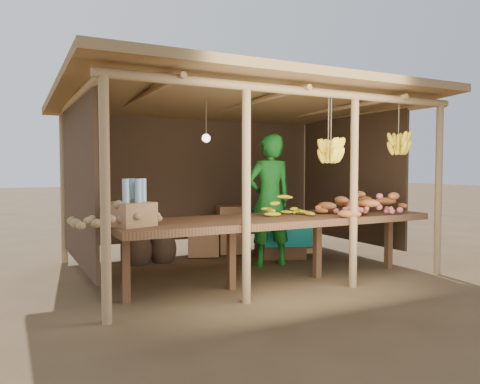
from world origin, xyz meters
name	(u,v)px	position (x,y,z in m)	size (l,w,h in m)	color
ground	(240,268)	(0.00, 0.00, 0.00)	(60.00, 60.00, 0.00)	brown
stall_structure	(245,128)	(0.09, 0.02, 1.92)	(4.70, 3.50, 2.43)	#A78256
counter	(277,222)	(0.00, -0.95, 0.74)	(3.90, 1.05, 0.80)	brown
potato_heap	(121,208)	(-1.85, -0.97, 0.98)	(0.88, 0.53, 0.36)	#967A4D
sweet_potato_heap	(366,199)	(1.21, -1.15, 0.98)	(1.13, 0.68, 0.36)	#B45F2E
onion_heap	(368,200)	(1.14, -1.25, 0.98)	(0.76, 0.45, 0.35)	#C5615F
banana_pile	(285,202)	(0.15, -0.91, 0.97)	(0.52, 0.31, 0.34)	yellow
tomato_basin	(110,216)	(-1.90, -0.72, 0.88)	(0.37, 0.37, 0.19)	navy
bottle_box	(133,208)	(-1.74, -1.06, 0.98)	(0.46, 0.41, 0.48)	#9D6D46
vendor	(269,200)	(0.45, -0.03, 0.93)	(0.68, 0.44, 1.85)	#186E1F
tarp_crate	(280,232)	(0.93, 0.47, 0.39)	(0.98, 0.92, 0.94)	brown
carton_stack	(223,234)	(0.21, 1.00, 0.33)	(1.07, 0.49, 0.75)	#9D6D46
burlap_sacks	(151,247)	(-1.00, 0.89, 0.24)	(0.77, 0.40, 0.54)	#453120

